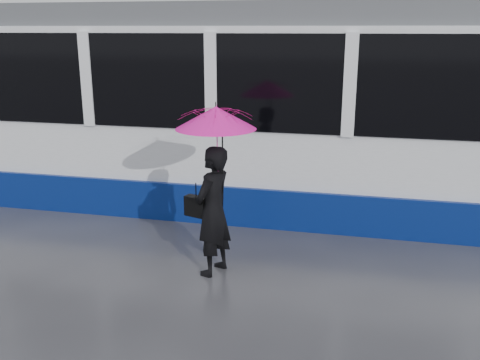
# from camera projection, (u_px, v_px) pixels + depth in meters

# --- Properties ---
(ground) EXTENTS (90.00, 90.00, 0.00)m
(ground) POSITION_uv_depth(u_px,v_px,m) (206.00, 257.00, 7.18)
(ground) COLOR #2E2E33
(ground) RESTS_ON ground
(rails) EXTENTS (34.00, 1.51, 0.02)m
(rails) POSITION_uv_depth(u_px,v_px,m) (246.00, 200.00, 9.52)
(rails) COLOR #3F3D38
(rails) RESTS_ON ground
(tram) EXTENTS (26.00, 2.56, 3.35)m
(tram) POSITION_uv_depth(u_px,v_px,m) (48.00, 103.00, 9.90)
(tram) COLOR white
(tram) RESTS_ON ground
(woman) EXTENTS (0.56, 0.69, 1.63)m
(woman) POSITION_uv_depth(u_px,v_px,m) (213.00, 211.00, 6.53)
(woman) COLOR black
(woman) RESTS_ON ground
(umbrella) EXTENTS (1.21, 1.21, 1.10)m
(umbrella) POSITION_uv_depth(u_px,v_px,m) (216.00, 133.00, 6.26)
(umbrella) COLOR #FF158C
(umbrella) RESTS_ON ground
(handbag) EXTENTS (0.32, 0.21, 0.43)m
(handbag) POSITION_uv_depth(u_px,v_px,m) (196.00, 206.00, 6.59)
(handbag) COLOR black
(handbag) RESTS_ON ground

